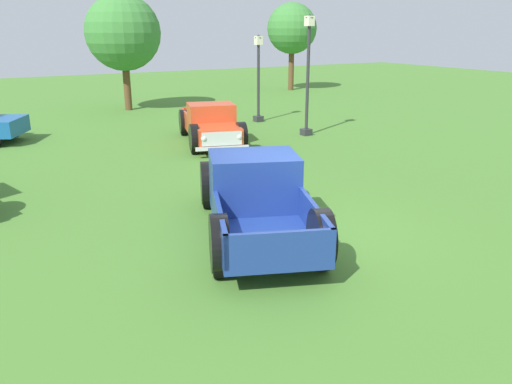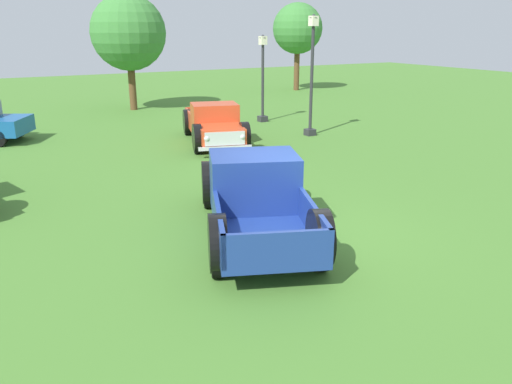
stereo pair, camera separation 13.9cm
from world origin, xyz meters
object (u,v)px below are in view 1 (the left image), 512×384
object	(u,v)px
oak_tree_east	(123,33)
lamp_post_near	(308,74)
pickup_truck_behind_left	(212,125)
oak_tree_west	(292,29)
lamp_post_far	(258,77)
pickup_truck_foreground	(253,193)

from	to	relation	value
oak_tree_east	lamp_post_near	bearing A→B (deg)	-67.04
pickup_truck_behind_left	oak_tree_west	bearing A→B (deg)	47.05
oak_tree_east	pickup_truck_behind_left	bearing A→B (deg)	-88.48
pickup_truck_behind_left	oak_tree_west	world-z (taller)	oak_tree_west
oak_tree_east	oak_tree_west	xyz separation A→B (m)	(12.09, 3.20, 0.18)
pickup_truck_behind_left	lamp_post_near	distance (m)	4.26
lamp_post_far	oak_tree_west	world-z (taller)	oak_tree_west
pickup_truck_foreground	lamp_post_near	size ratio (longest dim) A/B	1.23
pickup_truck_foreground	oak_tree_east	size ratio (longest dim) A/B	0.98
pickup_truck_behind_left	oak_tree_east	xyz separation A→B (m)	(-0.25, 9.52, 3.08)
lamp_post_near	oak_tree_west	xyz separation A→B (m)	(7.93, 13.03, 1.60)
pickup_truck_foreground	lamp_post_near	distance (m)	9.99
pickup_truck_foreground	oak_tree_west	world-z (taller)	oak_tree_west
lamp_post_far	oak_tree_east	distance (m)	7.68
pickup_truck_behind_left	oak_tree_east	size ratio (longest dim) A/B	0.90
pickup_truck_foreground	oak_tree_west	distance (m)	25.22
lamp_post_far	oak_tree_east	world-z (taller)	oak_tree_east
lamp_post_far	oak_tree_east	size ratio (longest dim) A/B	0.67
lamp_post_near	oak_tree_east	bearing A→B (deg)	112.96
pickup_truck_foreground	lamp_post_far	bearing A→B (deg)	59.46
lamp_post_far	lamp_post_near	bearing A→B (deg)	-88.48
lamp_post_far	oak_tree_west	xyz separation A→B (m)	(8.02, 9.46, 1.99)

